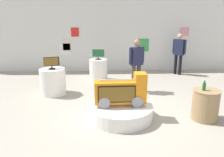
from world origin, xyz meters
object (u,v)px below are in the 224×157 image
Objects in this scene: main_display_pedestal at (120,111)px; shopper_browsing_near_truck at (137,62)px; tv_on_center_rear at (51,62)px; tv_on_left_rear at (98,54)px; novelty_firetruck_tv at (121,92)px; bottle_on_side_table at (204,86)px; display_pedestal_left_rear at (98,70)px; shopper_browsing_rear at (179,51)px; display_pedestal_center_rear at (53,81)px; side_table_round at (205,105)px.

shopper_browsing_near_truck is at bearing 70.94° from main_display_pedestal.
tv_on_center_rear is (-1.90, 1.74, 0.83)m from main_display_pedestal.
tv_on_left_rear is 2.02m from tv_on_center_rear.
main_display_pedestal is 3.39m from tv_on_left_rear.
novelty_firetruck_tv is 5.26× the size of bottle_on_side_table.
shopper_browsing_rear is at bearing 12.59° from display_pedestal_left_rear.
main_display_pedestal is 4.87m from shopper_browsing_rear.
display_pedestal_left_rear is 3.53× the size of bottle_on_side_table.
bottle_on_side_table reaches higher than display_pedestal_center_rear.
display_pedestal_center_rear is at bearing -131.93° from display_pedestal_left_rear.
tv_on_center_rear is at bearing -176.82° from shopper_browsing_near_truck.
shopper_browsing_near_truck is 2.92m from shopper_browsing_rear.
shopper_browsing_near_truck reaches higher than display_pedestal_center_rear.
display_pedestal_left_rear is at bearing 125.77° from side_table_round.
novelty_firetruck_tv is at bearing -42.32° from display_pedestal_center_rear.
tv_on_center_rear is (-1.92, 1.75, 0.36)m from novelty_firetruck_tv.
tv_on_center_rear is at bearing 153.37° from side_table_round.
display_pedestal_left_rear is (-0.55, 3.25, 0.24)m from main_display_pedestal.
shopper_browsing_near_truck is at bearing 121.57° from side_table_round.
novelty_firetruck_tv is at bearing 174.96° from side_table_round.
bottle_on_side_table is (2.38, -3.43, 0.40)m from display_pedestal_left_rear.
display_pedestal_left_rear is 1.00× the size of display_pedestal_center_rear.
display_pedestal_center_rear is (-1.35, -1.50, 0.00)m from display_pedestal_left_rear.
bottle_on_side_table is at bearing -5.41° from novelty_firetruck_tv.
shopper_browsing_near_truck is at bearing -48.66° from display_pedestal_left_rear.
tv_on_left_rear reaches higher than main_display_pedestal.
novelty_firetruck_tv is 2.66× the size of tv_on_center_rear.
shopper_browsing_near_truck reaches higher than main_display_pedestal.
bottle_on_side_table is 0.14× the size of shopper_browsing_near_truck.
display_pedestal_center_rear is at bearing 70.69° from tv_on_center_rear.
tv_on_left_rear reaches higher than display_pedestal_center_rear.
main_display_pedestal is 2.71m from tv_on_center_rear.
tv_on_center_rear is 5.11m from shopper_browsing_rear.
novelty_firetruck_tv is 0.70× the size of shopper_browsing_rear.
novelty_firetruck_tv reaches higher than bottle_on_side_table.
bottle_on_side_table is at bearing -55.17° from display_pedestal_left_rear.
side_table_round is 2.49m from shopper_browsing_near_truck.
shopper_browsing_rear is at bearing 25.88° from display_pedestal_center_rear.
display_pedestal_left_rear is 2.02m from display_pedestal_center_rear.
shopper_browsing_rear is at bearing 12.66° from tv_on_left_rear.
shopper_browsing_near_truck is at bearing 71.59° from novelty_firetruck_tv.
bottle_on_side_table is 2.38m from shopper_browsing_near_truck.
tv_on_left_rear is 2.10m from display_pedestal_center_rear.
tv_on_center_rear is 4.20m from bottle_on_side_table.
tv_on_center_rear is (-0.00, -0.00, 0.59)m from display_pedestal_center_rear.
side_table_round is at bearing -100.61° from shopper_browsing_rear.
tv_on_center_rear reaches higher than display_pedestal_left_rear.
shopper_browsing_rear is at bearing 25.91° from tv_on_center_rear.
side_table_round is (2.46, -3.42, -0.03)m from display_pedestal_left_rear.
tv_on_left_rear reaches higher than display_pedestal_left_rear.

